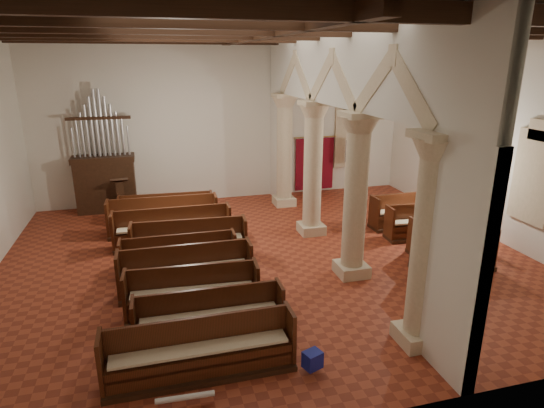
{
  "coord_description": "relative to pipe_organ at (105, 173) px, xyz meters",
  "views": [
    {
      "loc": [
        -2.84,
        -11.04,
        5.2
      ],
      "look_at": [
        0.26,
        0.5,
        1.38
      ],
      "focal_mm": 30.0,
      "sensor_mm": 36.0,
      "label": 1
    }
  ],
  "objects": [
    {
      "name": "nave_pew_2",
      "position": [
        2.26,
        -7.85,
        -1.02
      ],
      "size": [
        2.83,
        0.89,
        1.06
      ],
      "rotation": [
        0.0,
        0.0,
        -0.07
      ],
      "color": "#361D11",
      "rests_on": "floor"
    },
    {
      "name": "nave_pew_0",
      "position": [
        2.2,
        -9.88,
        -1.03
      ],
      "size": [
        3.24,
        0.7,
        1.04
      ],
      "rotation": [
        0.0,
        0.0,
        0.0
      ],
      "color": "#361D11",
      "rests_on": "floor"
    },
    {
      "name": "lectern",
      "position": [
        0.5,
        -0.75,
        -0.79
      ],
      "size": [
        0.61,
        0.63,
        1.41
      ],
      "rotation": [
        0.0,
        0.0,
        0.12
      ],
      "color": "#3D2B13",
      "rests_on": "floor"
    },
    {
      "name": "nave_pew_3",
      "position": [
        2.22,
        -6.8,
        -1.01
      ],
      "size": [
        3.07,
        0.77,
        1.11
      ],
      "rotation": [
        0.0,
        0.0,
        -0.01
      ],
      "color": "#361D11",
      "rests_on": "floor"
    },
    {
      "name": "wall_front",
      "position": [
        4.5,
        -11.5,
        1.63
      ],
      "size": [
        14.0,
        0.02,
        6.0
      ],
      "primitive_type": "cube",
      "color": "silver",
      "rests_on": "floor"
    },
    {
      "name": "wall_right",
      "position": [
        11.5,
        -5.5,
        1.63
      ],
      "size": [
        0.02,
        12.0,
        6.0
      ],
      "primitive_type": "cube",
      "color": "silver",
      "rests_on": "floor"
    },
    {
      "name": "aisle_pew_0",
      "position": [
        8.95,
        -7.39,
        -1.0
      ],
      "size": [
        2.15,
        0.86,
        1.11
      ],
      "rotation": [
        0.0,
        0.0,
        -0.06
      ],
      "color": "#361D11",
      "rests_on": "floor"
    },
    {
      "name": "processional_banner",
      "position": [
        9.16,
        -0.61,
        -0.57
      ],
      "size": [
        0.55,
        0.7,
        2.43
      ],
      "rotation": [
        0.0,
        0.0,
        -0.13
      ],
      "color": "#361D11",
      "rests_on": "floor"
    },
    {
      "name": "hymnal_box_b",
      "position": [
        3.28,
        -8.09,
        -1.09
      ],
      "size": [
        0.4,
        0.34,
        0.37
      ],
      "primitive_type": "cube",
      "rotation": [
        0.0,
        0.0,
        0.13
      ],
      "color": "navy",
      "rests_on": "floor"
    },
    {
      "name": "nave_pew_1",
      "position": [
        2.49,
        -8.84,
        -1.04
      ],
      "size": [
        2.87,
        0.71,
        1.0
      ],
      "rotation": [
        0.0,
        0.0,
        -0.01
      ],
      "color": "#361D11",
      "rests_on": "floor"
    },
    {
      "name": "ceiling",
      "position": [
        4.5,
        -5.5,
        4.63
      ],
      "size": [
        14.0,
        14.0,
        0.0
      ],
      "primitive_type": "plane",
      "rotation": [
        3.14,
        0.0,
        0.0
      ],
      "color": "black",
      "rests_on": "wall_back"
    },
    {
      "name": "hymnal_box_c",
      "position": [
        3.09,
        -5.23,
        -1.13
      ],
      "size": [
        0.31,
        0.25,
        0.29
      ],
      "primitive_type": "cube",
      "rotation": [
        0.0,
        0.0,
        0.07
      ],
      "color": "#151793",
      "rests_on": "floor"
    },
    {
      "name": "dossal_curtain",
      "position": [
        8.0,
        0.42,
        -0.21
      ],
      "size": [
        1.8,
        0.07,
        2.17
      ],
      "color": "maroon",
      "rests_on": "floor"
    },
    {
      "name": "aisle_pew_2",
      "position": [
        9.22,
        -5.24,
        -1.02
      ],
      "size": [
        1.88,
        0.81,
        1.04
      ],
      "rotation": [
        0.0,
        0.0,
        -0.07
      ],
      "color": "#361D11",
      "rests_on": "floor"
    },
    {
      "name": "nave_pew_6",
      "position": [
        2.07,
        -3.88,
        -1.01
      ],
      "size": [
        3.37,
        0.78,
        1.1
      ],
      "rotation": [
        0.0,
        0.0,
        -0.01
      ],
      "color": "#361D11",
      "rests_on": "floor"
    },
    {
      "name": "aisle_pew_1",
      "position": [
        9.39,
        -6.43,
        -1.01
      ],
      "size": [
        2.04,
        0.75,
        1.07
      ],
      "rotation": [
        0.0,
        0.0,
        -0.02
      ],
      "color": "#361D11",
      "rests_on": "floor"
    },
    {
      "name": "window_back",
      "position": [
        9.5,
        0.48,
        0.83
      ],
      "size": [
        1.0,
        0.03,
        2.2
      ],
      "primitive_type": "cube",
      "color": "#3A8264",
      "rests_on": "wall_back"
    },
    {
      "name": "window_right_b",
      "position": [
        11.48,
        -3.0,
        0.83
      ],
      "size": [
        0.03,
        1.0,
        2.2
      ],
      "primitive_type": "cube",
      "color": "#3A8264",
      "rests_on": "wall_right"
    },
    {
      "name": "nave_pew_4",
      "position": [
        2.12,
        -5.74,
        -1.05
      ],
      "size": [
        2.89,
        0.69,
        0.98
      ],
      "rotation": [
        0.0,
        0.0,
        -0.01
      ],
      "color": "#361D11",
      "rests_on": "floor"
    },
    {
      "name": "pipe_organ",
      "position": [
        0.0,
        0.0,
        0.0
      ],
      "size": [
        2.1,
        0.85,
        4.4
      ],
      "color": "#361D11",
      "rests_on": "floor"
    },
    {
      "name": "ceiling_beams",
      "position": [
        4.5,
        -5.5,
        4.45
      ],
      "size": [
        13.8,
        11.8,
        0.3
      ],
      "primitive_type": null,
      "color": "#361D11",
      "rests_on": "wall_back"
    },
    {
      "name": "nave_pew_8",
      "position": [
        1.99,
        -1.87,
        -1.05
      ],
      "size": [
        3.08,
        0.81,
        0.97
      ],
      "rotation": [
        0.0,
        0.0,
        -0.05
      ],
      "color": "#361D11",
      "rests_on": "floor"
    },
    {
      "name": "floor",
      "position": [
        4.5,
        -5.5,
        -1.37
      ],
      "size": [
        14.0,
        14.0,
        0.0
      ],
      "primitive_type": "plane",
      "color": "#933820",
      "rests_on": "ground"
    },
    {
      "name": "nave_pew_5",
      "position": [
        2.46,
        -5.03,
        -1.01
      ],
      "size": [
        3.11,
        0.94,
        1.1
      ],
      "rotation": [
        0.0,
        0.0,
        -0.07
      ],
      "color": "#361D11",
      "rests_on": "floor"
    },
    {
      "name": "hymnal_box_a",
      "position": [
        4.06,
        -10.3,
        -1.12
      ],
      "size": [
        0.37,
        0.34,
        0.3
      ],
      "primitive_type": "cube",
      "rotation": [
        0.0,
        0.0,
        0.35
      ],
      "color": "#152596",
      "rests_on": "floor"
    },
    {
      "name": "arcade",
      "position": [
        6.3,
        -5.5,
        2.19
      ],
      "size": [
        0.9,
        11.9,
        6.0
      ],
      "color": "beige",
      "rests_on": "floor"
    },
    {
      "name": "tube_heater_a",
      "position": [
        1.86,
        -10.55,
        -1.21
      ],
      "size": [
        0.92,
        0.14,
        0.09
      ],
      "primitive_type": "cylinder",
      "rotation": [
        0.0,
        1.57,
        -0.05
      ],
      "color": "silver",
      "rests_on": "floor"
    },
    {
      "name": "aisle_pew_3",
      "position": [
        9.18,
        -4.24,
        -1.0
      ],
      "size": [
        1.82,
        0.77,
        1.08
      ],
      "rotation": [
        0.0,
        0.0,
        0.02
      ],
      "color": "#361D11",
      "rests_on": "floor"
    },
    {
      "name": "wall_back",
      "position": [
        4.5,
        0.5,
        1.63
      ],
      "size": [
        14.0,
        0.02,
        6.0
      ],
      "primitive_type": "cube",
      "color": "silver",
      "rests_on": "floor"
    },
    {
      "name": "window_right_a",
      "position": [
        11.48,
        -7.0,
        0.83
      ],
      "size": [
        0.03,
        1.0,
        2.2
      ],
      "primitive_type": "cube",
      "color": "#3A8264",
      "rests_on": "wall_right"
    },
    {
      "name": "nave_pew_7",
      "position": [
        1.85,
        -2.8,
        -1.0
      ],
      "size": [
        3.36,
        0.86,
        1.14
      ],
      "rotation": [
        0.0,
        0.0,
        -0.03
      ],
      "color": "#361D11",
      "rests_on": "floor"
    },
    {
      "name": "tube_heater_b",
      "position": [
        2.42,
        -8.96,
        -1.21
      ],
      "size": [
        1.03,
        0.14,
        0.1
      ],
      "primitive_type": "cylinder",
      "rotation": [
        0.0,
        1.57,
        -0.04
      ],
      "color": "silver",
      "rests_on": "floor"
    }
  ]
}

